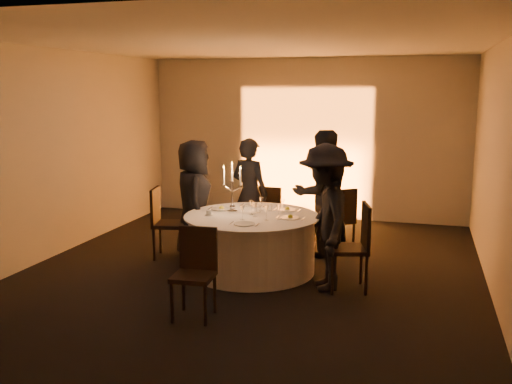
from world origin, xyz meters
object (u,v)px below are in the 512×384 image
(chair_right, at_px, (355,242))
(guest_right, at_px, (325,217))
(chair_back_left, at_px, (272,209))
(chair_back_right, at_px, (340,216))
(banquet_table, at_px, (252,243))
(coffee_cup, at_px, (209,213))
(guest_back_right, at_px, (322,193))
(guest_back_left, at_px, (250,193))
(guest_left, at_px, (194,199))
(chair_left, at_px, (164,218))
(chair_front, at_px, (196,267))
(candelabra, at_px, (232,195))

(chair_right, height_order, guest_right, guest_right)
(chair_back_left, bearing_deg, chair_back_right, 163.78)
(banquet_table, xyz_separation_m, coffee_cup, (-0.54, -0.16, 0.42))
(guest_back_right, xyz_separation_m, guest_right, (0.29, -1.41, -0.03))
(guest_back_right, bearing_deg, chair_right, 79.44)
(chair_back_left, height_order, guest_back_left, guest_back_left)
(banquet_table, height_order, guest_left, guest_left)
(guest_back_right, bearing_deg, guest_back_left, -42.68)
(chair_left, height_order, guest_back_right, guest_back_right)
(chair_left, xyz_separation_m, guest_back_right, (2.17, 0.76, 0.34))
(chair_right, distance_m, guest_left, 2.55)
(chair_right, height_order, chair_front, chair_right)
(chair_back_left, height_order, chair_right, chair_right)
(chair_front, bearing_deg, chair_right, 35.39)
(chair_back_right, xyz_separation_m, chair_front, (-1.14, -2.89, -0.01))
(chair_left, height_order, guest_left, guest_left)
(chair_back_left, distance_m, candelabra, 1.71)
(guest_back_left, bearing_deg, guest_left, 67.17)
(chair_left, relative_size, chair_back_left, 1.17)
(chair_back_left, height_order, guest_left, guest_left)
(guest_back_right, height_order, candelabra, guest_back_right)
(chair_back_left, bearing_deg, chair_left, 55.22)
(candelabra, bearing_deg, chair_back_right, 41.41)
(candelabra, bearing_deg, chair_front, -84.41)
(banquet_table, relative_size, chair_left, 1.76)
(chair_back_left, xyz_separation_m, chair_back_right, (1.18, -0.47, 0.06))
(chair_back_left, distance_m, coffee_cup, 1.95)
(chair_left, distance_m, chair_front, 2.28)
(chair_back_left, height_order, chair_back_right, chair_back_right)
(chair_back_right, bearing_deg, banquet_table, 16.14)
(banquet_table, xyz_separation_m, guest_back_left, (-0.38, 1.16, 0.46))
(coffee_cup, bearing_deg, banquet_table, 16.76)
(chair_back_right, bearing_deg, candelabra, 5.85)
(chair_back_left, bearing_deg, chair_front, 96.16)
(chair_back_right, relative_size, chair_front, 1.02)
(banquet_table, xyz_separation_m, chair_back_left, (-0.18, 1.73, 0.10))
(chair_back_right, xyz_separation_m, guest_back_left, (-1.38, -0.10, 0.30))
(chair_back_left, distance_m, guest_left, 1.57)
(guest_back_right, bearing_deg, chair_left, -16.88)
(chair_right, distance_m, chair_front, 2.02)
(banquet_table, relative_size, chair_back_left, 2.06)
(chair_back_right, bearing_deg, chair_back_left, -57.25)
(chair_front, distance_m, coffee_cup, 1.54)
(chair_left, height_order, coffee_cup, chair_left)
(chair_back_right, relative_size, coffee_cup, 8.88)
(banquet_table, distance_m, chair_left, 1.45)
(chair_left, distance_m, chair_back_left, 1.91)
(chair_front, relative_size, guest_back_left, 0.57)
(banquet_table, distance_m, chair_back_right, 1.62)
(chair_left, relative_size, chair_back_right, 1.05)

